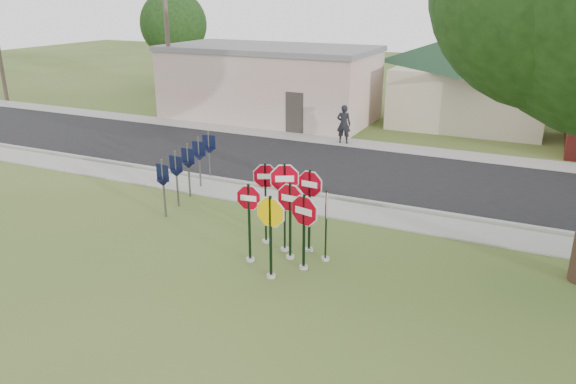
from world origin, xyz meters
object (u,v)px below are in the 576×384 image
at_px(stop_sign_center, 290,210).
at_px(stop_sign_yellow, 271,226).
at_px(stop_sign_left, 249,213).
at_px(utility_pole_near, 167,32).
at_px(pedestrian, 344,124).

xyz_separation_m(stop_sign_center, stop_sign_yellow, (0.03, -1.25, 0.02)).
xyz_separation_m(stop_sign_yellow, stop_sign_left, (-0.96, 0.62, -0.04)).
relative_size(stop_sign_center, stop_sign_yellow, 0.98).
distance_m(utility_pole_near, pedestrian, 11.83).
distance_m(stop_sign_yellow, utility_pole_near, 20.88).
height_order(utility_pole_near, pedestrian, utility_pole_near).
height_order(stop_sign_center, pedestrian, stop_sign_center).
bearing_deg(utility_pole_near, stop_sign_center, -44.30).
bearing_deg(stop_sign_yellow, stop_sign_left, 147.44).
bearing_deg(stop_sign_yellow, pedestrian, 102.30).
relative_size(stop_sign_center, stop_sign_left, 1.00).
distance_m(stop_sign_left, pedestrian, 13.39).
distance_m(stop_sign_yellow, pedestrian, 14.17).
xyz_separation_m(stop_sign_center, pedestrian, (-2.99, 12.59, -0.43)).
xyz_separation_m(stop_sign_center, utility_pole_near, (-14.08, 13.74, 3.53)).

